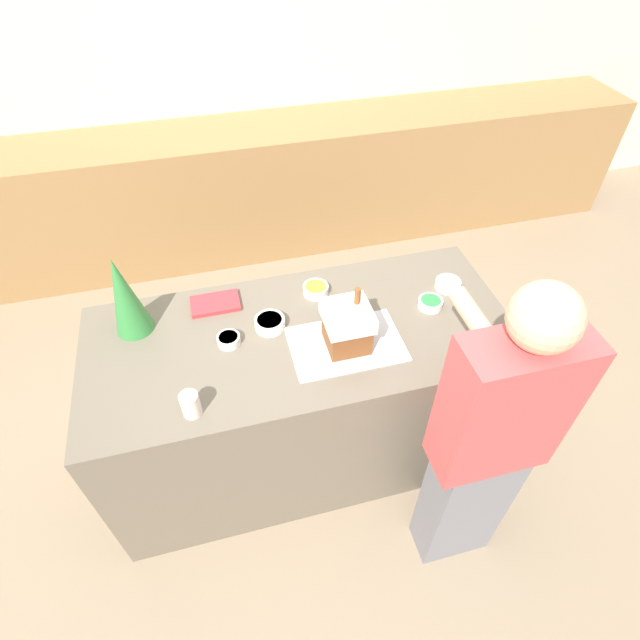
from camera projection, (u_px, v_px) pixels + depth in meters
ground_plane at (305, 444)px, 2.77m from camera, size 12.00×12.00×0.00m
wall_back at (224, 59)px, 3.41m from camera, size 8.00×0.05×2.60m
back_cabinet_block at (244, 191)px, 3.77m from camera, size 6.00×0.60×0.95m
kitchen_island at (303, 396)px, 2.45m from camera, size 1.84×0.81×0.89m
baking_tray at (346, 344)px, 2.09m from camera, size 0.47×0.31×0.01m
gingerbread_house at (347, 326)px, 2.01m from camera, size 0.19×0.19×0.27m
decorative_tree at (124, 296)px, 2.03m from camera, size 0.16×0.16×0.38m
candy_bowl_far_right at (448, 284)px, 2.33m from camera, size 0.12×0.12×0.04m
candy_bowl_front_corner at (316, 289)px, 2.30m from camera, size 0.12×0.12×0.04m
candy_bowl_far_left at (430, 303)px, 2.24m from camera, size 0.11×0.11×0.04m
candy_bowl_behind_tray at (270, 323)px, 2.14m from camera, size 0.13×0.13×0.05m
candy_bowl_center_rear at (229, 339)px, 2.08m from camera, size 0.10×0.10×0.04m
cookbook at (215, 303)px, 2.25m from camera, size 0.22×0.13×0.02m
mug at (191, 404)px, 1.81m from camera, size 0.07×0.07×0.10m
person at (487, 446)px, 1.83m from camera, size 0.42×0.52×1.59m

